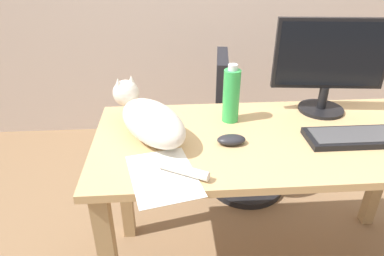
{
  "coord_description": "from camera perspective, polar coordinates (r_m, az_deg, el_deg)",
  "views": [
    {
      "loc": [
        -0.43,
        -1.16,
        1.44
      ],
      "look_at": [
        -0.35,
        -0.02,
        0.81
      ],
      "focal_mm": 32.19,
      "sensor_mm": 36.0,
      "label": 1
    }
  ],
  "objects": [
    {
      "name": "computer_mouse",
      "position": [
        1.32,
        6.54,
        -1.94
      ],
      "size": [
        0.11,
        0.06,
        0.04
      ],
      "primitive_type": "ellipsoid",
      "color": "#232328",
      "rests_on": "desk"
    },
    {
      "name": "cat",
      "position": [
        1.34,
        -7.07,
        1.5
      ],
      "size": [
        0.36,
        0.53,
        0.2
      ],
      "color": "silver",
      "rests_on": "desk"
    },
    {
      "name": "desk",
      "position": [
        1.48,
        13.77,
        -5.11
      ],
      "size": [
        1.48,
        0.65,
        0.75
      ],
      "color": "tan",
      "rests_on": "ground_plane"
    },
    {
      "name": "monitor",
      "position": [
        1.61,
        21.88,
        9.97
      ],
      "size": [
        0.48,
        0.2,
        0.41
      ],
      "color": "black",
      "rests_on": "desk"
    },
    {
      "name": "paper_sheet",
      "position": [
        1.16,
        -4.81,
        -7.8
      ],
      "size": [
        0.27,
        0.34,
        0.0
      ],
      "primitive_type": "cube",
      "rotation": [
        0.0,
        0.0,
        0.23
      ],
      "color": "white",
      "rests_on": "desk"
    },
    {
      "name": "office_chair",
      "position": [
        2.15,
        8.17,
        -1.42
      ],
      "size": [
        0.48,
        0.48,
        0.88
      ],
      "color": "black",
      "rests_on": "ground_plane"
    },
    {
      "name": "water_bottle",
      "position": [
        1.45,
        6.52,
        5.42
      ],
      "size": [
        0.07,
        0.07,
        0.25
      ],
      "color": "green",
      "rests_on": "desk"
    },
    {
      "name": "keyboard",
      "position": [
        1.5,
        26.41,
        -1.32
      ],
      "size": [
        0.44,
        0.15,
        0.03
      ],
      "color": "black",
      "rests_on": "desk"
    }
  ]
}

